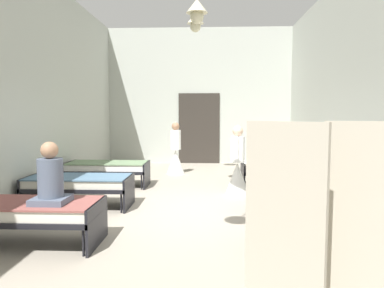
% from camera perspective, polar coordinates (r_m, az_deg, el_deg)
% --- Properties ---
extents(ground_plane, '(6.82, 12.45, 0.10)m').
position_cam_1_polar(ground_plane, '(6.68, -0.24, -10.56)').
color(ground_plane, '#9E9384').
extents(room_shell, '(6.62, 12.05, 4.61)m').
position_cam_1_polar(room_shell, '(7.79, 0.25, 9.22)').
color(room_shell, '#B2B7AD').
rests_on(room_shell, ground).
extents(bed_left_row_0, '(1.90, 0.84, 0.57)m').
position_cam_1_polar(bed_left_row_0, '(5.28, -24.69, -9.76)').
color(bed_left_row_0, black).
rests_on(bed_left_row_0, ground).
extents(bed_right_row_0, '(1.90, 0.84, 0.57)m').
position_cam_1_polar(bed_right_row_0, '(5.02, 23.19, -10.45)').
color(bed_right_row_0, black).
rests_on(bed_right_row_0, ground).
extents(bed_left_row_1, '(1.90, 0.84, 0.57)m').
position_cam_1_polar(bed_left_row_1, '(6.97, -17.50, -6.00)').
color(bed_left_row_1, black).
rests_on(bed_left_row_1, ground).
extents(bed_right_row_1, '(1.90, 0.84, 0.57)m').
position_cam_1_polar(bed_right_row_1, '(6.78, 17.53, -6.31)').
color(bed_right_row_1, black).
rests_on(bed_right_row_1, ground).
extents(bed_left_row_2, '(1.90, 0.84, 0.57)m').
position_cam_1_polar(bed_left_row_2, '(8.76, -13.23, -3.69)').
color(bed_left_row_2, black).
rests_on(bed_left_row_2, ground).
extents(bed_right_row_2, '(1.90, 0.84, 0.57)m').
position_cam_1_polar(bed_right_row_2, '(8.60, 14.28, -3.86)').
color(bed_right_row_2, black).
rests_on(bed_right_row_2, ground).
extents(nurse_near_aisle, '(0.52, 0.52, 1.49)m').
position_cam_1_polar(nurse_near_aisle, '(10.19, -2.61, -1.84)').
color(nurse_near_aisle, white).
rests_on(nurse_near_aisle, ground).
extents(nurse_mid_aisle, '(0.52, 0.52, 1.49)m').
position_cam_1_polar(nurse_mid_aisle, '(7.67, 7.22, -4.13)').
color(nurse_mid_aisle, white).
rests_on(nurse_mid_aisle, ground).
extents(patient_seated_primary, '(0.44, 0.44, 0.80)m').
position_cam_1_polar(patient_seated_primary, '(6.63, 14.70, -2.73)').
color(patient_seated_primary, slate).
rests_on(patient_seated_primary, bed_right_row_1).
extents(patient_seated_secondary, '(0.44, 0.44, 0.80)m').
position_cam_1_polar(patient_seated_secondary, '(4.99, -21.55, -5.43)').
color(patient_seated_secondary, '#515B70').
rests_on(patient_seated_secondary, bed_left_row_0).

